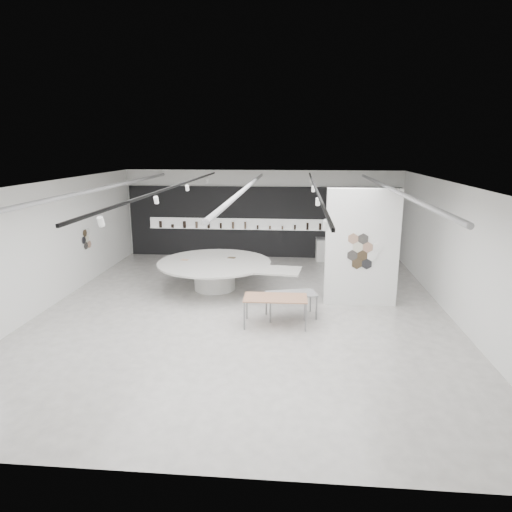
# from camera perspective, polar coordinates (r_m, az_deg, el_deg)

# --- Properties ---
(room) EXTENTS (12.02, 14.02, 3.82)m
(room) POSITION_cam_1_polar(r_m,az_deg,el_deg) (13.18, -1.91, 1.54)
(room) COLOR beige
(room) RESTS_ON ground
(back_wall_display) EXTENTS (11.80, 0.27, 3.10)m
(back_wall_display) POSITION_cam_1_polar(r_m,az_deg,el_deg) (20.06, 0.53, 4.23)
(back_wall_display) COLOR black
(back_wall_display) RESTS_ON ground
(partition_column) EXTENTS (2.20, 0.38, 3.60)m
(partition_column) POSITION_cam_1_polar(r_m,az_deg,el_deg) (14.27, 13.08, 1.00)
(partition_column) COLOR white
(partition_column) RESTS_ON ground
(display_island) EXTENTS (5.16, 4.34, 0.99)m
(display_island) POSITION_cam_1_polar(r_m,az_deg,el_deg) (15.66, -4.94, -1.92)
(display_island) COLOR white
(display_island) RESTS_ON ground
(sample_table_wood) EXTENTS (1.74, 0.89, 0.81)m
(sample_table_wood) POSITION_cam_1_polar(r_m,az_deg,el_deg) (12.52, 2.45, -5.42)
(sample_table_wood) COLOR #A87457
(sample_table_wood) RESTS_ON ground
(sample_table_stone) EXTENTS (1.55, 1.04, 0.73)m
(sample_table_stone) POSITION_cam_1_polar(r_m,az_deg,el_deg) (13.13, 4.42, -4.91)
(sample_table_stone) COLOR gray
(sample_table_stone) RESTS_ON ground
(kitchen_counter) EXTENTS (1.74, 0.75, 1.34)m
(kitchen_counter) POSITION_cam_1_polar(r_m,az_deg,el_deg) (19.86, 9.93, 0.82)
(kitchen_counter) COLOR white
(kitchen_counter) RESTS_ON ground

